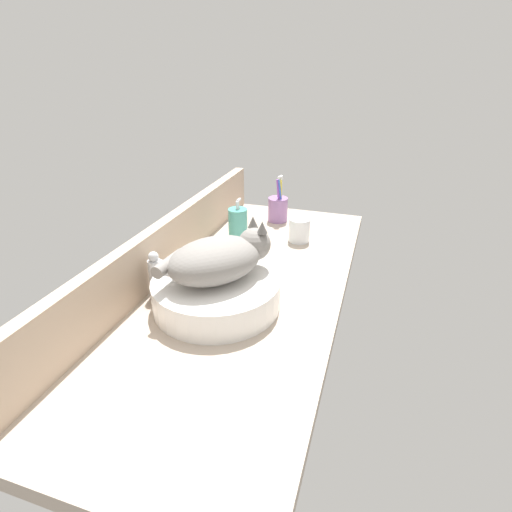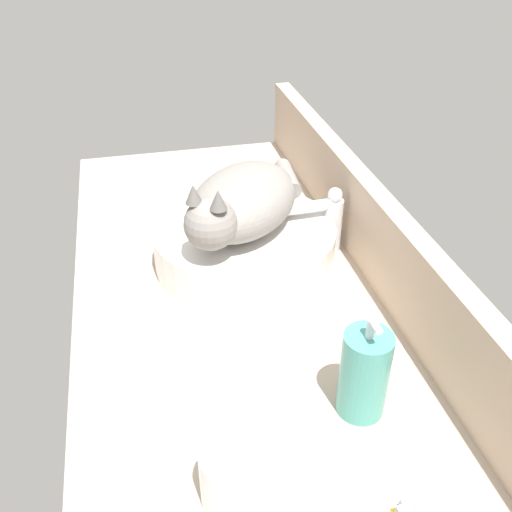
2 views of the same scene
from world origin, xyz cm
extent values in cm
cube|color=#B2A08E|center=(0.00, 0.00, -2.00)|extent=(136.05, 55.67, 4.00)
cube|color=tan|center=(0.00, 26.04, 8.12)|extent=(136.05, 3.60, 16.24)
cylinder|color=white|center=(-12.13, 3.76, 4.02)|extent=(33.58, 33.58, 8.03)
ellipsoid|color=gray|center=(-12.13, 3.76, 13.53)|extent=(30.12, 28.96, 11.00)
sphere|color=gray|center=(-2.92, -3.73, 15.03)|extent=(8.80, 8.80, 8.80)
cone|color=#635F5B|center=(-0.75, -2.66, 20.43)|extent=(2.80, 2.80, 3.20)
cone|color=#635F5B|center=(-3.53, -6.07, 20.43)|extent=(2.80, 2.80, 3.20)
cylinder|color=gray|center=(-17.96, 13.43, 14.03)|extent=(11.23, 4.10, 3.20)
cylinder|color=silver|center=(-12.82, 21.24, 5.50)|extent=(3.60, 3.60, 11.00)
cylinder|color=silver|center=(-12.62, 16.24, 10.40)|extent=(2.59, 10.08, 2.20)
sphere|color=silver|center=(-12.82, 21.24, 12.20)|extent=(2.80, 2.80, 2.80)
cylinder|color=teal|center=(26.21, 11.75, 6.59)|extent=(6.63, 6.63, 13.18)
cylinder|color=silver|center=(26.21, 11.75, 14.58)|extent=(1.20, 1.20, 2.80)
cylinder|color=silver|center=(27.41, 11.75, 15.98)|extent=(2.20, 1.00, 1.00)
cylinder|color=white|center=(35.71, -8.08, 4.23)|extent=(7.55, 7.55, 8.46)
cylinder|color=silver|center=(35.71, -8.08, 2.51)|extent=(6.65, 6.65, 5.01)
camera|label=1|loc=(-94.36, -33.60, 59.54)|focal=28.00mm
camera|label=2|loc=(75.52, -14.57, 61.98)|focal=40.00mm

